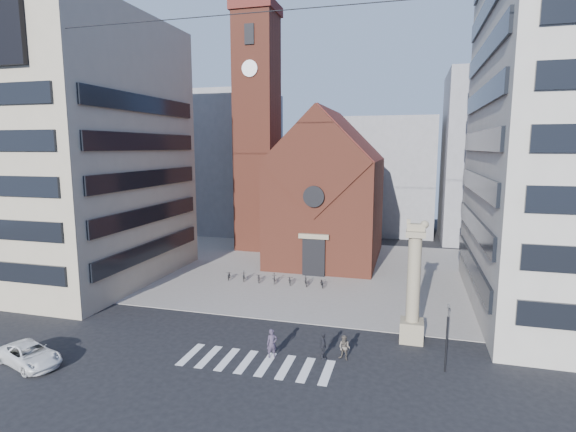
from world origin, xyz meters
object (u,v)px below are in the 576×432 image
(lion_column, at_px, (413,294))
(pedestrian_0, at_px, (272,343))
(traffic_light, at_px, (447,336))
(white_car, at_px, (30,355))
(pedestrian_1, at_px, (344,348))
(scooter_0, at_px, (229,275))
(pedestrian_2, at_px, (323,346))

(lion_column, relative_size, pedestrian_0, 4.58)
(traffic_light, relative_size, white_car, 0.92)
(pedestrian_0, bearing_deg, pedestrian_1, -16.54)
(scooter_0, bearing_deg, lion_column, -47.95)
(pedestrian_0, height_order, pedestrian_1, pedestrian_0)
(pedestrian_0, relative_size, scooter_0, 1.18)
(pedestrian_0, xyz_separation_m, pedestrian_1, (4.57, 0.94, -0.14))
(pedestrian_0, xyz_separation_m, pedestrian_2, (3.23, 0.64, -0.06))
(pedestrian_0, height_order, scooter_0, pedestrian_0)
(pedestrian_2, bearing_deg, lion_column, -73.84)
(lion_column, height_order, scooter_0, lion_column)
(lion_column, height_order, traffic_light, lion_column)
(lion_column, xyz_separation_m, traffic_light, (1.99, -4.00, -1.17))
(white_car, bearing_deg, pedestrian_0, -52.31)
(scooter_0, bearing_deg, traffic_light, -53.71)
(pedestrian_2, bearing_deg, white_car, 85.58)
(traffic_light, bearing_deg, pedestrian_0, -174.81)
(pedestrian_0, distance_m, scooter_0, 18.03)
(lion_column, height_order, pedestrian_0, lion_column)
(white_car, xyz_separation_m, pedestrian_2, (17.56, 5.61, 0.23))
(pedestrian_1, height_order, scooter_0, pedestrian_1)
(traffic_light, xyz_separation_m, pedestrian_2, (-7.47, -0.33, -1.40))
(traffic_light, distance_m, pedestrian_0, 10.83)
(lion_column, height_order, pedestrian_2, lion_column)
(lion_column, bearing_deg, scooter_0, 150.25)
(traffic_light, bearing_deg, pedestrian_2, -177.46)
(white_car, distance_m, scooter_0, 20.90)
(traffic_light, bearing_deg, lion_column, 116.46)
(white_car, relative_size, pedestrian_0, 2.48)
(lion_column, xyz_separation_m, pedestrian_0, (-8.71, -4.97, -2.51))
(pedestrian_2, bearing_deg, pedestrian_1, -99.79)
(pedestrian_1, bearing_deg, lion_column, 60.95)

